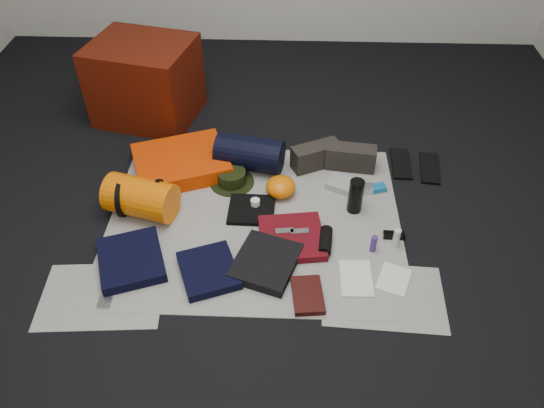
{
  "coord_description": "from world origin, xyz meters",
  "views": [
    {
      "loc": [
        0.18,
        -2.1,
        2.04
      ],
      "look_at": [
        0.1,
        0.03,
        0.1
      ],
      "focal_mm": 35.0,
      "sensor_mm": 36.0,
      "label": 1
    }
  ],
  "objects_px": {
    "water_bottle": "(356,196)",
    "paperback_book": "(308,295)",
    "navy_duffel": "(250,153)",
    "red_cabinet": "(145,81)",
    "sleeping_pad": "(181,163)",
    "stuff_sack": "(141,198)",
    "compact_camera": "(363,189)"
  },
  "relations": [
    {
      "from": "water_bottle",
      "to": "paperback_book",
      "type": "relative_size",
      "value": 0.93
    },
    {
      "from": "red_cabinet",
      "to": "paperback_book",
      "type": "distance_m",
      "value": 1.92
    },
    {
      "from": "compact_camera",
      "to": "paperback_book",
      "type": "xyz_separation_m",
      "value": [
        -0.33,
        -0.78,
        -0.01
      ]
    },
    {
      "from": "stuff_sack",
      "to": "paperback_book",
      "type": "bearing_deg",
      "value": -31.53
    },
    {
      "from": "sleeping_pad",
      "to": "water_bottle",
      "type": "distance_m",
      "value": 1.08
    },
    {
      "from": "sleeping_pad",
      "to": "water_bottle",
      "type": "height_order",
      "value": "water_bottle"
    },
    {
      "from": "navy_duffel",
      "to": "water_bottle",
      "type": "xyz_separation_m",
      "value": [
        0.61,
        -0.36,
        -0.0
      ]
    },
    {
      "from": "paperback_book",
      "to": "water_bottle",
      "type": "bearing_deg",
      "value": 60.69
    },
    {
      "from": "sleeping_pad",
      "to": "compact_camera",
      "type": "bearing_deg",
      "value": -8.94
    },
    {
      "from": "sleeping_pad",
      "to": "stuff_sack",
      "type": "bearing_deg",
      "value": -110.54
    },
    {
      "from": "water_bottle",
      "to": "paperback_book",
      "type": "xyz_separation_m",
      "value": [
        -0.27,
        -0.63,
        -0.09
      ]
    },
    {
      "from": "water_bottle",
      "to": "compact_camera",
      "type": "bearing_deg",
      "value": 67.36
    },
    {
      "from": "stuff_sack",
      "to": "water_bottle",
      "type": "xyz_separation_m",
      "value": [
        1.18,
        0.07,
        -0.01
      ]
    },
    {
      "from": "stuff_sack",
      "to": "navy_duffel",
      "type": "bearing_deg",
      "value": 37.32
    },
    {
      "from": "sleeping_pad",
      "to": "compact_camera",
      "type": "height_order",
      "value": "sleeping_pad"
    },
    {
      "from": "red_cabinet",
      "to": "water_bottle",
      "type": "relative_size",
      "value": 3.1
    },
    {
      "from": "red_cabinet",
      "to": "paperback_book",
      "type": "bearing_deg",
      "value": -41.96
    },
    {
      "from": "red_cabinet",
      "to": "sleeping_pad",
      "type": "distance_m",
      "value": 0.72
    },
    {
      "from": "red_cabinet",
      "to": "sleeping_pad",
      "type": "bearing_deg",
      "value": -48.93
    },
    {
      "from": "sleeping_pad",
      "to": "navy_duffel",
      "type": "height_order",
      "value": "navy_duffel"
    },
    {
      "from": "stuff_sack",
      "to": "navy_duffel",
      "type": "distance_m",
      "value": 0.71
    },
    {
      "from": "navy_duffel",
      "to": "water_bottle",
      "type": "relative_size",
      "value": 1.96
    },
    {
      "from": "paperback_book",
      "to": "red_cabinet",
      "type": "bearing_deg",
      "value": 118.44
    },
    {
      "from": "red_cabinet",
      "to": "paperback_book",
      "type": "height_order",
      "value": "red_cabinet"
    },
    {
      "from": "water_bottle",
      "to": "compact_camera",
      "type": "xyz_separation_m",
      "value": [
        0.07,
        0.16,
        -0.08
      ]
    },
    {
      "from": "navy_duffel",
      "to": "red_cabinet",
      "type": "bearing_deg",
      "value": 154.25
    },
    {
      "from": "paperback_book",
      "to": "sleeping_pad",
      "type": "bearing_deg",
      "value": 122.35
    },
    {
      "from": "sleeping_pad",
      "to": "paperback_book",
      "type": "height_order",
      "value": "sleeping_pad"
    },
    {
      "from": "sleeping_pad",
      "to": "navy_duffel",
      "type": "distance_m",
      "value": 0.42
    },
    {
      "from": "navy_duffel",
      "to": "water_bottle",
      "type": "height_order",
      "value": "navy_duffel"
    },
    {
      "from": "stuff_sack",
      "to": "navy_duffel",
      "type": "height_order",
      "value": "stuff_sack"
    },
    {
      "from": "stuff_sack",
      "to": "paperback_book",
      "type": "relative_size",
      "value": 1.71
    }
  ]
}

